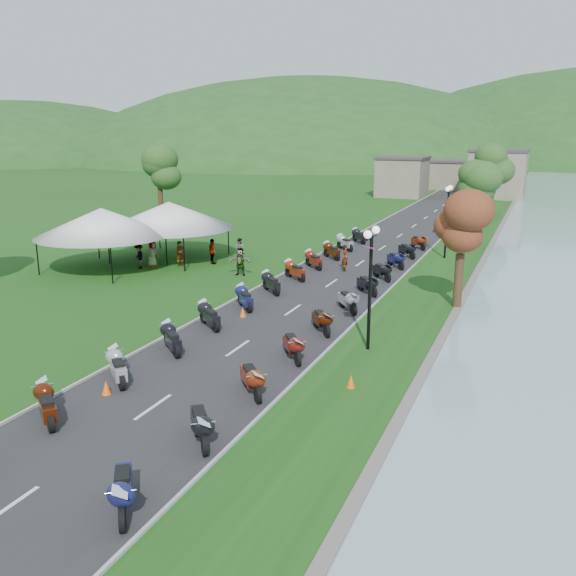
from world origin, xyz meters
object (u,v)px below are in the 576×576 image
at_px(pedestrian_c, 140,268).
at_px(pedestrian_b, 240,260).
at_px(pedestrian_a, 181,266).
at_px(vendor_tent_main, 170,231).

bearing_deg(pedestrian_c, pedestrian_b, 83.42).
bearing_deg(pedestrian_b, pedestrian_a, 61.10).
xyz_separation_m(pedestrian_a, pedestrian_c, (-2.15, -1.59, 0.00)).
bearing_deg(pedestrian_c, pedestrian_a, 74.39).
distance_m(pedestrian_a, pedestrian_b, 4.27).
bearing_deg(vendor_tent_main, pedestrian_b, 18.23).
bearing_deg(pedestrian_a, pedestrian_b, -10.11).
relative_size(pedestrian_a, pedestrian_c, 1.04).
bearing_deg(pedestrian_b, pedestrian_c, 55.47).
distance_m(pedestrian_a, pedestrian_c, 2.67).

